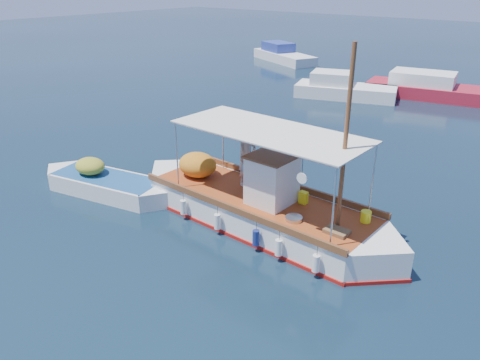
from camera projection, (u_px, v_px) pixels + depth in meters
The scene contains 6 objects.
ground at pixel (261, 237), 14.16m from camera, with size 160.00×160.00×0.00m, color black.
fishing_caique at pixel (257, 207), 14.81m from camera, with size 9.91×2.91×6.04m.
dinghy at pixel (106, 185), 16.95m from camera, with size 5.58×2.46×1.39m.
bg_boat_nw at pixel (343, 90), 30.15m from camera, with size 6.71×4.33×1.80m.
bg_boat_n at pixel (440, 91), 29.84m from camera, with size 10.00×4.51×1.80m.
bg_boat_far_w at pixel (283, 56), 42.84m from camera, with size 7.66×5.10×1.80m.
Camera 1 is at (7.24, -9.93, 7.27)m, focal length 35.00 mm.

